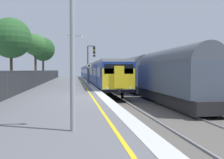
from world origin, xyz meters
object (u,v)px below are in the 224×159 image
Objects in this scene: background_tree_left at (43,50)px; commuter_train_at_platform at (92,73)px; signal_gantry at (90,60)px; speed_limit_sign at (89,71)px; freight_train_adjacent_track at (124,73)px; platform_lamp_mid at (73,56)px; background_tree_right at (12,39)px; platform_lamp_near at (72,23)px; background_tree_centre at (35,46)px.

commuter_train_at_platform is at bearing 12.24° from background_tree_left.
signal_gantry is (-1.47, -16.69, 1.87)m from commuter_train_at_platform.
commuter_train_at_platform is at bearing 85.01° from speed_limit_sign.
freight_train_adjacent_track is 10.62m from speed_limit_sign.
commuter_train_at_platform is 23.21m from platform_lamp_mid.
commuter_train_at_platform reaches higher than speed_limit_sign.
platform_lamp_mid is 7.19m from background_tree_right.
background_tree_centre is (-5.75, 32.29, 2.38)m from platform_lamp_near.
platform_lamp_near is (-2.16, -26.98, -0.10)m from signal_gantry.
commuter_train_at_platform is 7.90× the size of background_tree_left.
freight_train_adjacent_track is 6.92× the size of background_tree_right.
freight_train_adjacent_track is 6.65× the size of background_tree_left.
background_tree_left is at bearing 89.09° from background_tree_centre.
background_tree_right is at bearing 106.72° from platform_lamp_near.
background_tree_left is at bearing 111.14° from speed_limit_sign.
background_tree_right is (-1.14, -19.19, -0.34)m from background_tree_left.
speed_limit_sign is 22.65m from platform_lamp_near.
signal_gantry is 4.70m from speed_limit_sign.
background_tree_centre reaches higher than signal_gantry.
platform_lamp_near is 0.65× the size of background_tree_left.
background_tree_right is (-10.39, -21.19, 3.90)m from commuter_train_at_platform.
speed_limit_sign is 0.33× the size of background_tree_left.
signal_gantry is 9.80m from background_tree_centre.
platform_lamp_mid is at bearing 90.00° from platform_lamp_near.
signal_gantry is at bearing -33.85° from background_tree_centre.
speed_limit_sign is (-1.85, -21.13, 0.37)m from commuter_train_at_platform.
platform_lamp_near is 0.91× the size of platform_lamp_mid.
platform_lamp_mid reaches higher than commuter_train_at_platform.
background_tree_centre is (-13.39, 0.89, 4.06)m from freight_train_adjacent_track.
commuter_train_at_platform is 23.92m from background_tree_right.
platform_lamp_near is at bearing -79.90° from background_tree_centre.
commuter_train_at_platform is at bearing 80.95° from platform_lamp_mid.
speed_limit_sign is at bearing -52.27° from background_tree_centre.
platform_lamp_near is at bearing -94.76° from commuter_train_at_platform.
platform_lamp_mid is 0.74× the size of background_tree_right.
background_tree_right is (-6.75, 1.64, 1.87)m from platform_lamp_mid.
speed_limit_sign is at bearing 0.44° from background_tree_right.
signal_gantry is at bearing -141.12° from freight_train_adjacent_track.
commuter_train_at_platform is 24.12× the size of speed_limit_sign.
background_tree_right is at bearing -179.56° from speed_limit_sign.
platform_lamp_mid reaches higher than platform_lamp_near.
background_tree_right is at bearing -116.11° from commuter_train_at_platform.
speed_limit_sign is at bearing 85.46° from platform_lamp_near.
background_tree_left reaches higher than background_tree_right.
platform_lamp_near is at bearing -94.58° from signal_gantry.
platform_lamp_near is (-1.79, -22.54, 1.40)m from speed_limit_sign.
speed_limit_sign is at bearing 43.58° from platform_lamp_mid.
platform_lamp_mid is 0.78× the size of background_tree_centre.
background_tree_left reaches higher than freight_train_adjacent_track.
signal_gantry reaches higher than freight_train_adjacent_track.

